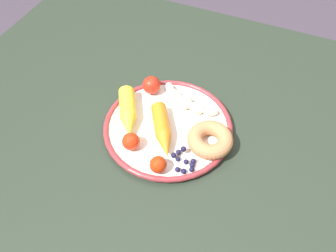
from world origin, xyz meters
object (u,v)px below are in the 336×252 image
banana (187,101)px  carrot_orange (163,130)px  carrot_yellow (128,112)px  tomato_far (158,165)px  blueberry_pile (184,161)px  tomato_mid (131,141)px  tomato_near (152,85)px  dining_table (182,154)px  donut (210,140)px  plate (168,127)px

banana → carrot_orange: 0.10m
carrot_yellow → tomato_far: size_ratio=3.78×
blueberry_pile → tomato_mid: tomato_mid is taller
banana → tomato_near: tomato_near is taller
dining_table → tomato_near: bearing=144.0°
carrot_orange → tomato_mid: tomato_mid is taller
dining_table → tomato_far: tomato_far is taller
donut → tomato_mid: bearing=-154.4°
tomato_mid → dining_table: bearing=44.3°
blueberry_pile → tomato_mid: bearing=-177.2°
dining_table → blueberry_pile: bearing=-67.7°
banana → carrot_yellow: 0.14m
dining_table → tomato_mid: (-0.08, -0.08, 0.11)m
banana → tomato_near: bearing=175.1°
banana → tomato_mid: bearing=-111.9°
plate → tomato_far: (0.03, -0.11, 0.02)m
carrot_orange → blueberry_pile: (0.07, -0.05, -0.01)m
plate → carrot_orange: (0.00, -0.03, 0.02)m
blueberry_pile → tomato_far: size_ratio=1.61×
banana → donut: bearing=-45.1°
carrot_yellow → tomato_mid: same height
dining_table → blueberry_pile: blueberry_pile is taller
tomato_mid → tomato_far: size_ratio=1.07×
plate → tomato_mid: 0.10m
tomato_far → blueberry_pile: bearing=40.5°
blueberry_pile → tomato_far: tomato_far is taller
banana → tomato_mid: tomato_mid is taller
dining_table → tomato_mid: tomato_mid is taller
banana → dining_table: bearing=-74.3°
plate → tomato_near: bearing=133.2°
tomato_far → banana: bearing=93.6°
plate → carrot_yellow: size_ratio=2.15×
carrot_yellow → tomato_mid: size_ratio=3.54×
plate → tomato_mid: size_ratio=7.61×
donut → tomato_far: size_ratio=2.74×
carrot_yellow → tomato_far: bearing=-39.8°
donut → tomato_mid: 0.16m
blueberry_pile → tomato_near: (-0.14, 0.16, 0.01)m
dining_table → tomato_near: (-0.11, 0.08, 0.11)m
carrot_yellow → tomato_near: 0.10m
dining_table → carrot_yellow: carrot_yellow is taller
dining_table → tomato_mid: bearing=-135.7°
plate → tomato_far: tomato_far is taller
plate → tomato_far: 0.11m
banana → tomato_near: size_ratio=3.53×
plate → carrot_yellow: (-0.09, -0.01, 0.02)m
carrot_orange → carrot_yellow: (-0.09, 0.01, 0.00)m
blueberry_pile → tomato_near: bearing=132.3°
blueberry_pile → carrot_orange: bearing=144.5°
carrot_yellow → donut: bearing=0.8°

